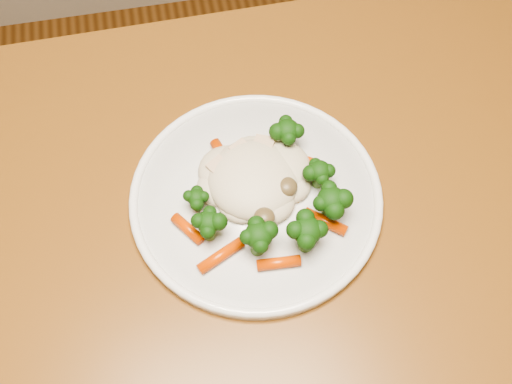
% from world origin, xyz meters
% --- Properties ---
extents(dining_table, '(1.10, 0.74, 0.75)m').
position_xyz_m(dining_table, '(0.02, 0.31, 0.64)').
color(dining_table, brown).
rests_on(dining_table, ground).
extents(plate, '(0.27, 0.27, 0.01)m').
position_xyz_m(plate, '(-0.04, 0.38, 0.76)').
color(plate, white).
rests_on(plate, dining_table).
extents(meal, '(0.19, 0.17, 0.04)m').
position_xyz_m(meal, '(-0.03, 0.38, 0.78)').
color(meal, beige).
rests_on(meal, plate).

